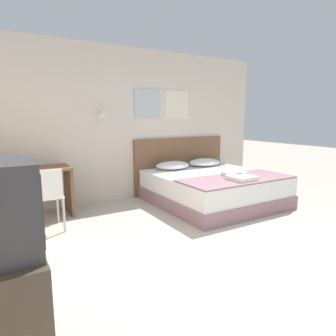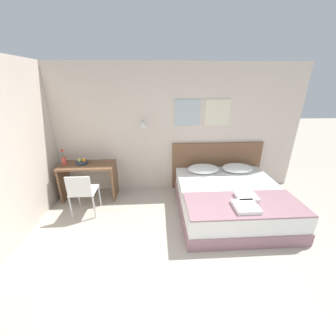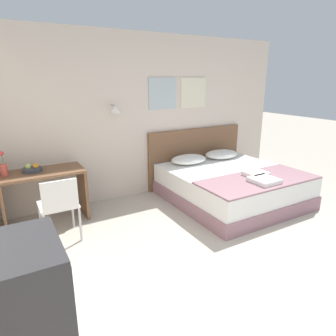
{
  "view_description": "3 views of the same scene",
  "coord_description": "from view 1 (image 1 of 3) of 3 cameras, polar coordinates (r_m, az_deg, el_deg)",
  "views": [
    {
      "loc": [
        -2.17,
        -2.07,
        1.47
      ],
      "look_at": [
        0.11,
        1.74,
        0.7
      ],
      "focal_mm": 32.0,
      "sensor_mm": 36.0,
      "label": 1
    },
    {
      "loc": [
        -0.3,
        -1.41,
        2.29
      ],
      "look_at": [
        -0.09,
        2.08,
        0.81
      ],
      "focal_mm": 22.0,
      "sensor_mm": 36.0,
      "label": 2
    },
    {
      "loc": [
        -2.16,
        -1.66,
        1.95
      ],
      "look_at": [
        -0.04,
        2.0,
        0.68
      ],
      "focal_mm": 32.0,
      "sensor_mm": 36.0,
      "label": 3
    }
  ],
  "objects": [
    {
      "name": "desk",
      "position": [
        4.72,
        -24.62,
        -2.85
      ],
      "size": [
        1.08,
        0.55,
        0.74
      ],
      "color": "brown",
      "rests_on": "ground_plane"
    },
    {
      "name": "pillow_right",
      "position": [
        5.9,
        6.97,
        1.1
      ],
      "size": [
        0.65,
        0.46,
        0.15
      ],
      "color": "white",
      "rests_on": "bed"
    },
    {
      "name": "bed",
      "position": [
        5.2,
        8.49,
        -3.86
      ],
      "size": [
        1.88,
        1.98,
        0.51
      ],
      "color": "gray",
      "rests_on": "ground_plane"
    },
    {
      "name": "folded_towel_near_foot",
      "position": [
        4.87,
        12.61,
        -1.13
      ],
      "size": [
        0.33,
        0.29,
        0.06
      ],
      "color": "white",
      "rests_on": "throw_blanket"
    },
    {
      "name": "desk_chair",
      "position": [
        4.09,
        -22.51,
        -4.63
      ],
      "size": [
        0.44,
        0.44,
        0.83
      ],
      "color": "white",
      "rests_on": "ground_plane"
    },
    {
      "name": "pillow_left",
      "position": [
        5.49,
        0.91,
        0.51
      ],
      "size": [
        0.65,
        0.46,
        0.15
      ],
      "color": "white",
      "rests_on": "bed"
    },
    {
      "name": "throw_blanket",
      "position": [
        4.72,
        12.99,
        -2.0
      ],
      "size": [
        1.82,
        0.79,
        0.02
      ],
      "color": "gray",
      "rests_on": "bed"
    },
    {
      "name": "fruit_bowl",
      "position": [
        4.71,
        -26.24,
        0.35
      ],
      "size": [
        0.25,
        0.25,
        0.11
      ],
      "color": "#333842",
      "rests_on": "desk"
    },
    {
      "name": "folded_towel_mid_bed",
      "position": [
        4.59,
        13.86,
        -1.84
      ],
      "size": [
        0.35,
        0.35,
        0.06
      ],
      "color": "white",
      "rests_on": "throw_blanket"
    },
    {
      "name": "wall_back",
      "position": [
        5.43,
        -7.36,
        8.21
      ],
      "size": [
        5.58,
        0.31,
        2.65
      ],
      "color": "beige",
      "rests_on": "ground_plane"
    },
    {
      "name": "tv_stand",
      "position": [
        2.06,
        -28.34,
        -23.74
      ],
      "size": [
        0.41,
        0.6,
        0.73
      ],
      "color": "#3D3328",
      "rests_on": "ground_plane"
    },
    {
      "name": "headboard",
      "position": [
        5.95,
        2.33,
        0.65
      ],
      "size": [
        2.0,
        0.06,
        1.06
      ],
      "color": "brown",
      "rests_on": "ground_plane"
    },
    {
      "name": "ground_plane",
      "position": [
        3.34,
        14.47,
        -16.66
      ],
      "size": [
        24.0,
        24.0,
        0.0
      ],
      "primitive_type": "plane",
      "color": "#B2A899"
    }
  ]
}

